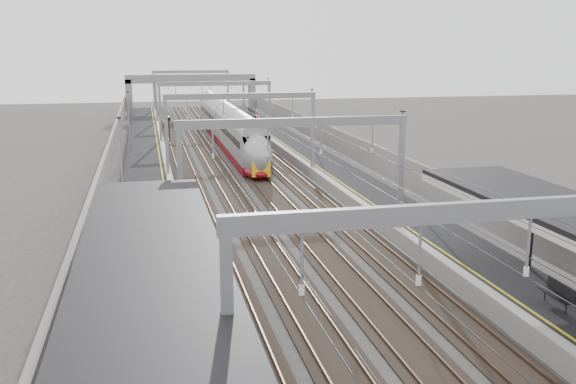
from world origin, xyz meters
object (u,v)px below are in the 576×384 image
train (229,130)px  overbridge (191,84)px  signal_green (169,123)px  bench (559,293)px

train → overbridge: bearing=92.3°
train → signal_green: size_ratio=13.19×
signal_green → bench: bearing=-76.9°
train → signal_green: train is taller
overbridge → train: bearing=-87.7°
bench → signal_green: (-13.33, 57.29, 0.82)m
train → bench: 53.21m
overbridge → signal_green: size_ratio=6.33×
overbridge → signal_green: bearing=-98.9°
train → bench: bearing=-82.8°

